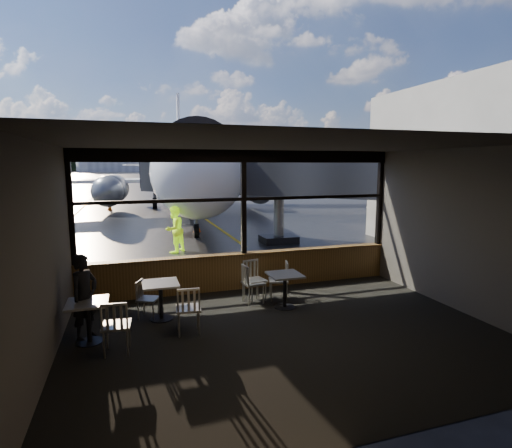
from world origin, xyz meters
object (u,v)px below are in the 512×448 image
chair_mid_s (188,309)px  cafe_table_near (285,291)px  chair_left_s (117,326)px  chair_near_w (253,284)px  cafe_table_left (89,322)px  chair_near_n (255,281)px  ground_crew (174,229)px  passenger (85,297)px  cone_nose (197,227)px  cafe_table_mid (161,301)px  chair_near_e (278,281)px  cone_wing (110,207)px  jet_bridge (291,187)px  chair_mid_w (148,299)px  airliner (184,134)px

chair_mid_s → cafe_table_near: bearing=22.2°
chair_mid_s → chair_left_s: chair_left_s is taller
chair_left_s → chair_near_w: bearing=34.8°
cafe_table_near → cafe_table_left: 4.01m
chair_near_n → chair_left_s: bearing=18.7°
chair_mid_s → ground_crew: bearing=90.6°
passenger → ground_crew: bearing=19.6°
passenger → cone_nose: (3.84, 10.96, -0.53)m
cafe_table_mid → ground_crew: 6.46m
chair_near_e → chair_mid_s: 2.61m
chair_mid_s → cone_wing: 22.29m
jet_bridge → cafe_table_mid: 9.27m
chair_near_n → chair_mid_s: size_ratio=1.00×
chair_near_w → chair_mid_w: chair_near_w is taller
chair_near_e → ground_crew: 6.20m
chair_left_s → cone_wing: chair_left_s is taller
ground_crew → cone_wing: 15.26m
cafe_table_near → chair_near_n: 0.84m
airliner → cone_nose: bearing=-89.4°
passenger → chair_near_w: bearing=-37.4°
chair_near_e → chair_left_s: chair_left_s is taller
chair_left_s → cone_nose: size_ratio=1.85×
airliner → chair_mid_s: size_ratio=36.42×
airliner → passenger: (-4.72, -21.00, -4.44)m
chair_near_n → chair_mid_s: (-1.75, -1.38, 0.00)m
cafe_table_mid → chair_mid_w: (-0.25, 0.15, 0.01)m
chair_near_e → chair_mid_s: chair_mid_s is taller
chair_near_w → passenger: bearing=-83.3°
cafe_table_mid → chair_left_s: (-0.82, -1.27, 0.09)m
cafe_table_mid → cone_wing: bearing=94.9°
chair_mid_w → chair_left_s: chair_left_s is taller
chair_mid_w → cone_wing: bearing=-151.9°
jet_bridge → chair_near_w: jet_bridge is taller
passenger → chair_mid_s: bearing=-62.2°
chair_mid_w → cone_nose: (2.71, 10.33, -0.15)m
airliner → chair_near_w: airliner is taller
cafe_table_mid → passenger: passenger is taller
cafe_table_near → chair_mid_s: (-2.22, -0.69, 0.08)m
chair_near_w → chair_left_s: bearing=-67.8°
chair_left_s → ground_crew: ground_crew is taller
cafe_table_left → chair_near_n: bearing=20.0°
airliner → chair_mid_w: size_ratio=42.24×
chair_near_n → chair_mid_s: 2.23m
chair_mid_w → chair_near_w: bearing=119.6°
cafe_table_left → chair_near_w: 3.58m
airliner → cafe_table_near: airliner is taller
chair_mid_s → cone_wing: (-2.26, 22.18, -0.23)m
chair_mid_s → ground_crew: (0.54, 7.19, 0.37)m
chair_near_w → cafe_table_mid: bearing=-86.9°
airliner → jet_bridge: 14.06m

